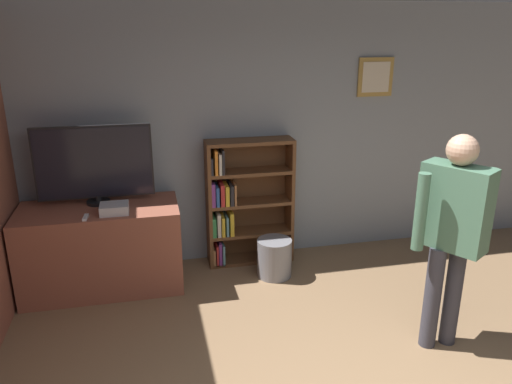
{
  "coord_description": "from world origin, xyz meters",
  "views": [
    {
      "loc": [
        -1.14,
        -1.84,
        2.47
      ],
      "look_at": [
        -0.29,
        1.95,
        1.16
      ],
      "focal_mm": 35.0,
      "sensor_mm": 36.0,
      "label": 1
    }
  ],
  "objects": [
    {
      "name": "tv_ledge",
      "position": [
        -1.63,
        2.77,
        0.41
      ],
      "size": [
        1.49,
        0.7,
        0.83
      ],
      "color": "#93513D",
      "rests_on": "ground_plane"
    },
    {
      "name": "wall_back",
      "position": [
        0.01,
        3.21,
        1.35
      ],
      "size": [
        6.81,
        0.09,
        2.7
      ],
      "color": "gray",
      "rests_on": "ground_plane"
    },
    {
      "name": "waste_bin",
      "position": [
        0.06,
        2.62,
        0.2
      ],
      "size": [
        0.35,
        0.35,
        0.4
      ],
      "color": "gray",
      "rests_on": "ground_plane"
    },
    {
      "name": "person",
      "position": [
        1.06,
        1.21,
        1.04
      ],
      "size": [
        0.64,
        0.54,
        1.73
      ],
      "rotation": [
        0.0,
        0.0,
        -1.01
      ],
      "color": "#383842",
      "rests_on": "ground_plane"
    },
    {
      "name": "game_console",
      "position": [
        -1.47,
        2.59,
        0.87
      ],
      "size": [
        0.26,
        0.21,
        0.09
      ],
      "color": "silver",
      "rests_on": "tv_ledge"
    },
    {
      "name": "remote_loose",
      "position": [
        -1.72,
        2.51,
        0.84
      ],
      "size": [
        0.05,
        0.14,
        0.02
      ],
      "color": "white",
      "rests_on": "tv_ledge"
    },
    {
      "name": "bookshelf",
      "position": [
        -0.2,
        3.04,
        0.67
      ],
      "size": [
        0.91,
        0.28,
        1.35
      ],
      "color": "brown",
      "rests_on": "ground_plane"
    },
    {
      "name": "television",
      "position": [
        -1.63,
        2.9,
        1.22
      ],
      "size": [
        1.08,
        0.22,
        0.76
      ],
      "color": "black",
      "rests_on": "tv_ledge"
    }
  ]
}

